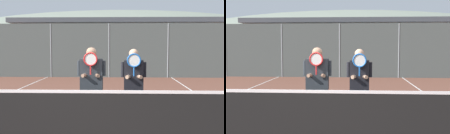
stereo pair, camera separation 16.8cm
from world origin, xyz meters
TOP-DOWN VIEW (x-y plane):
  - hill_distant at (0.00, 63.20)m, footprint 101.04×56.14m
  - clubhouse_building at (0.83, 18.22)m, footprint 17.42×5.50m
  - fence_back at (0.00, 10.90)m, footprint 20.23×0.06m
  - tennis_net at (0.00, 0.00)m, footprint 9.63×0.09m
  - court_line_right_sideline at (3.58, 3.00)m, footprint 0.05×16.00m
  - player_leftmost at (0.08, 0.95)m, footprint 0.63×0.34m
  - player_center_left at (1.00, 0.91)m, footprint 0.55×0.34m
  - car_far_left at (-5.45, 14.12)m, footprint 4.39×1.99m
  - car_left_of_center at (-0.04, 14.46)m, footprint 4.72×2.02m
  - car_center at (5.39, 14.17)m, footprint 4.41×2.06m

SIDE VIEW (x-z plane):
  - hill_distant at x=0.00m, z-range -9.82..9.82m
  - court_line_right_sideline at x=3.58m, z-range 0.00..0.01m
  - tennis_net at x=0.00m, z-range -0.03..1.06m
  - car_left_of_center at x=-0.04m, z-range 0.03..1.71m
  - car_far_left at x=-5.45m, z-range 0.02..1.73m
  - car_center at x=5.39m, z-range 0.01..1.89m
  - player_center_left at x=1.00m, z-range 0.15..1.91m
  - player_leftmost at x=0.08m, z-range 0.19..1.98m
  - fence_back at x=0.00m, z-range 0.00..3.09m
  - clubhouse_building at x=0.83m, z-range 0.02..3.92m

